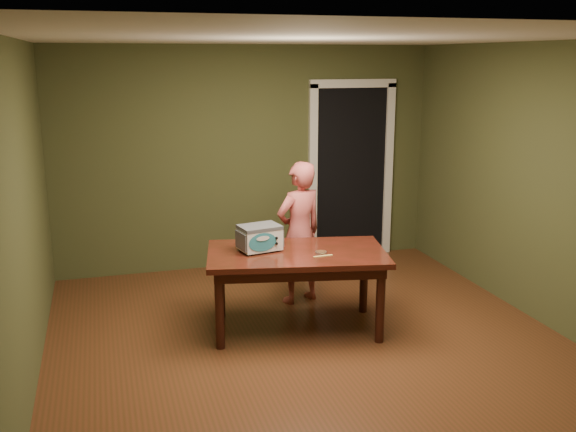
% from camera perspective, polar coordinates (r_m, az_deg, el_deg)
% --- Properties ---
extents(floor, '(5.00, 5.00, 0.00)m').
position_cam_1_polar(floor, '(5.65, 2.42, -11.80)').
color(floor, '#5B2E1A').
rests_on(floor, ground).
extents(room_shell, '(4.52, 5.02, 2.61)m').
position_cam_1_polar(room_shell, '(5.15, 2.62, 5.58)').
color(room_shell, '#3F4424').
rests_on(room_shell, ground).
extents(doorway, '(1.10, 0.66, 2.25)m').
position_cam_1_polar(doorway, '(8.27, 4.82, 4.15)').
color(doorway, black).
rests_on(doorway, ground).
extents(dining_table, '(1.74, 1.19, 0.75)m').
position_cam_1_polar(dining_table, '(5.82, 0.78, -4.10)').
color(dining_table, black).
rests_on(dining_table, floor).
extents(toy_oven, '(0.42, 0.32, 0.24)m').
position_cam_1_polar(toy_oven, '(5.79, -2.53, -1.88)').
color(toy_oven, '#4C4F54').
rests_on(toy_oven, dining_table).
extents(baking_pan, '(0.10, 0.10, 0.02)m').
position_cam_1_polar(baking_pan, '(5.73, 2.96, -3.25)').
color(baking_pan, silver).
rests_on(baking_pan, dining_table).
extents(spatula, '(0.18, 0.04, 0.01)m').
position_cam_1_polar(spatula, '(5.66, 3.13, -3.57)').
color(spatula, tan).
rests_on(spatula, dining_table).
extents(child, '(0.62, 0.50, 1.46)m').
position_cam_1_polar(child, '(6.48, 1.02, -1.50)').
color(child, '#C0524F').
rests_on(child, floor).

